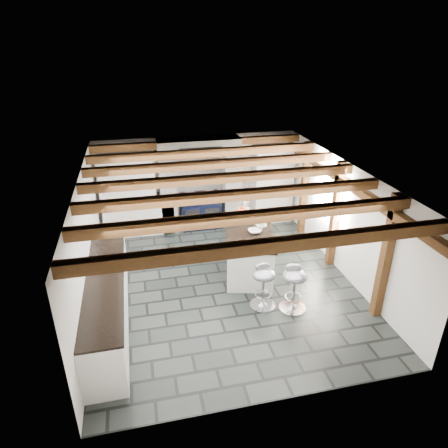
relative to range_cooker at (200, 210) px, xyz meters
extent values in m
plane|color=black|center=(0.00, -2.68, -0.47)|extent=(6.00, 6.00, 0.00)
plane|color=white|center=(0.00, 0.32, 0.68)|extent=(5.00, 0.00, 5.00)
plane|color=white|center=(-2.50, -2.68, 0.68)|extent=(0.00, 6.00, 6.00)
plane|color=white|center=(2.50, -2.68, 0.68)|extent=(0.00, 6.00, 6.00)
plane|color=white|center=(0.00, -2.68, 1.83)|extent=(6.00, 6.00, 0.00)
cube|color=silver|center=(-0.80, 0.02, 0.48)|extent=(0.40, 0.60, 1.90)
cube|color=silver|center=(0.80, 0.02, 0.48)|extent=(0.40, 0.60, 1.90)
cube|color=brown|center=(0.00, 0.02, 1.52)|extent=(2.10, 0.65, 0.18)
cube|color=silver|center=(0.00, 0.02, 1.68)|extent=(2.00, 0.60, 0.31)
cube|color=black|center=(0.00, -0.30, 1.58)|extent=(1.00, 0.03, 0.22)
cube|color=silver|center=(0.00, -0.31, 1.58)|extent=(0.90, 0.01, 0.14)
cube|color=white|center=(-1.75, 0.02, 0.53)|extent=(1.30, 0.58, 2.00)
cube|color=white|center=(1.90, 0.02, 0.53)|extent=(1.00, 0.58, 2.00)
cube|color=white|center=(-2.20, -3.28, -0.03)|extent=(0.60, 3.80, 0.88)
cube|color=black|center=(-2.20, -3.28, 0.43)|extent=(0.64, 3.80, 0.04)
cube|color=white|center=(-1.05, 0.02, -0.03)|extent=(0.70, 0.60, 0.88)
cube|color=black|center=(-1.05, 0.02, 0.43)|extent=(0.74, 0.64, 0.04)
cube|color=brown|center=(2.42, -2.68, 1.48)|extent=(0.15, 5.80, 0.14)
plane|color=white|center=(2.48, -2.08, 1.08)|extent=(0.00, 0.90, 0.90)
cube|color=brown|center=(0.00, -5.28, 1.74)|extent=(5.00, 0.16, 0.16)
cube|color=brown|center=(0.00, -4.41, 1.74)|extent=(5.00, 0.16, 0.16)
cube|color=brown|center=(0.00, -3.54, 1.74)|extent=(5.00, 0.16, 0.16)
cube|color=brown|center=(0.00, -2.68, 1.74)|extent=(5.00, 0.16, 0.16)
cube|color=brown|center=(0.00, -1.81, 1.74)|extent=(5.00, 0.16, 0.16)
cube|color=brown|center=(0.00, -0.94, 1.74)|extent=(5.00, 0.16, 0.16)
cube|color=brown|center=(0.00, -0.08, 1.74)|extent=(5.00, 0.16, 0.16)
cube|color=brown|center=(2.42, -4.28, 0.68)|extent=(0.15, 0.15, 2.30)
cube|color=brown|center=(2.42, -2.48, 0.68)|extent=(0.15, 0.15, 2.30)
cube|color=brown|center=(2.42, -0.88, 0.68)|extent=(0.15, 0.15, 2.30)
cylinder|color=black|center=(0.45, -2.73, 1.46)|extent=(0.01, 0.01, 0.56)
cylinder|color=white|center=(0.45, -2.73, 1.13)|extent=(0.09, 0.09, 0.22)
cylinder|color=black|center=(0.50, -2.43, 1.46)|extent=(0.01, 0.01, 0.56)
cylinder|color=white|center=(0.50, -2.43, 1.13)|extent=(0.09, 0.09, 0.22)
cylinder|color=black|center=(0.55, -2.13, 1.46)|extent=(0.01, 0.01, 0.56)
cylinder|color=white|center=(0.55, -2.13, 1.13)|extent=(0.09, 0.09, 0.22)
cube|color=black|center=(0.00, 0.00, -0.02)|extent=(1.00, 0.60, 0.90)
ellipsoid|color=silver|center=(-0.25, 0.00, 0.46)|extent=(0.28, 0.28, 0.11)
ellipsoid|color=silver|center=(0.25, 0.00, 0.46)|extent=(0.28, 0.28, 0.11)
cylinder|color=silver|center=(0.00, -0.32, 0.35)|extent=(0.95, 0.03, 0.03)
cube|color=black|center=(-0.25, -0.30, -0.02)|extent=(0.35, 0.02, 0.30)
cube|color=black|center=(0.25, -0.30, -0.02)|extent=(0.35, 0.02, 0.30)
cube|color=white|center=(0.62, -2.32, -0.03)|extent=(1.29, 1.94, 0.87)
cube|color=black|center=(0.62, -2.32, 0.43)|extent=(1.39, 2.04, 0.05)
imported|color=white|center=(0.60, -1.80, 0.55)|extent=(0.22, 0.22, 0.19)
ellipsoid|color=#E0511F|center=(0.60, -1.80, 0.70)|extent=(0.20, 0.20, 0.12)
cylinder|color=white|center=(0.85, -2.02, 0.54)|extent=(0.12, 0.12, 0.18)
imported|color=white|center=(0.70, -2.44, 0.48)|extent=(0.31, 0.31, 0.06)
cylinder|color=white|center=(0.88, -2.33, 0.50)|extent=(0.05, 0.05, 0.10)
cylinder|color=white|center=(0.88, -2.33, 0.56)|extent=(0.22, 0.22, 0.01)
cylinder|color=tan|center=(0.88, -2.33, 0.60)|extent=(0.17, 0.17, 0.07)
cylinder|color=silver|center=(1.03, -3.82, -0.45)|extent=(0.48, 0.48, 0.03)
cone|color=silver|center=(1.03, -3.82, -0.40)|extent=(0.22, 0.22, 0.09)
cylinder|color=silver|center=(1.03, -3.82, -0.10)|extent=(0.05, 0.05, 0.60)
torus|color=silver|center=(1.03, -3.82, -0.20)|extent=(0.31, 0.31, 0.02)
ellipsoid|color=gray|center=(1.03, -3.82, 0.24)|extent=(0.56, 0.56, 0.20)
ellipsoid|color=gray|center=(1.06, -3.71, 0.35)|extent=(0.33, 0.22, 0.17)
cylinder|color=silver|center=(0.52, -3.61, -0.45)|extent=(0.47, 0.47, 0.03)
cone|color=silver|center=(0.52, -3.61, -0.40)|extent=(0.21, 0.21, 0.08)
cylinder|color=silver|center=(0.52, -3.61, -0.12)|extent=(0.05, 0.05, 0.58)
torus|color=silver|center=(0.52, -3.61, -0.21)|extent=(0.30, 0.30, 0.02)
ellipsoid|color=gray|center=(0.52, -3.61, 0.21)|extent=(0.48, 0.48, 0.19)
ellipsoid|color=gray|center=(0.51, -3.51, 0.32)|extent=(0.31, 0.16, 0.16)
camera|label=1|loc=(-1.51, -9.31, 4.07)|focal=32.00mm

